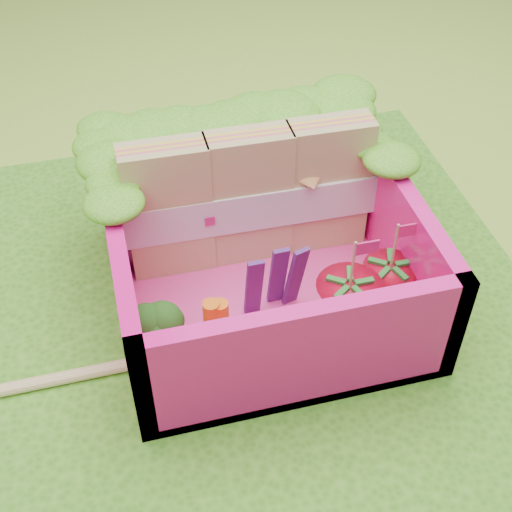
{
  "coord_description": "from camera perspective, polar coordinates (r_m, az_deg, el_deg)",
  "views": [
    {
      "loc": [
        -0.53,
        -2.23,
        2.45
      ],
      "look_at": [
        0.03,
        -0.02,
        0.28
      ],
      "focal_mm": 50.0,
      "sensor_mm": 36.0,
      "label": 1
    }
  ],
  "objects": [
    {
      "name": "bento_box",
      "position": [
        3.13,
        0.55,
        0.43
      ],
      "size": [
        1.3,
        1.3,
        0.55
      ],
      "color": "#F81486",
      "rests_on": "placemat"
    },
    {
      "name": "broccoli",
      "position": [
        2.91,
        -7.87,
        -5.75
      ],
      "size": [
        0.33,
        0.33,
        0.25
      ],
      "color": "#679C4B",
      "rests_on": "bento_floor"
    },
    {
      "name": "ground",
      "position": [
        3.35,
        -0.61,
        -3.31
      ],
      "size": [
        14.0,
        14.0,
        0.0
      ],
      "primitive_type": "plane",
      "color": "#9EC938",
      "rests_on": "ground"
    },
    {
      "name": "bento_floor",
      "position": [
        3.3,
        0.53,
        -2.73
      ],
      "size": [
        1.3,
        1.3,
        0.05
      ],
      "primitive_type": "cube",
      "color": "#F13D97",
      "rests_on": "placemat"
    },
    {
      "name": "carrot_sticks",
      "position": [
        2.94,
        -3.17,
        -5.65
      ],
      "size": [
        0.11,
        0.07,
        0.28
      ],
      "color": "orange",
      "rests_on": "bento_floor"
    },
    {
      "name": "lettuce_ruffle",
      "position": [
        3.3,
        -1.61,
        10.33
      ],
      "size": [
        1.43,
        0.83,
        0.11
      ],
      "color": "#317D16",
      "rests_on": "bento_box"
    },
    {
      "name": "placemat",
      "position": [
        3.34,
        -0.61,
        -3.14
      ],
      "size": [
        2.6,
        2.6,
        0.03
      ],
      "primitive_type": "cube",
      "color": "#448F20",
      "rests_on": "ground"
    },
    {
      "name": "snap_peas",
      "position": [
        3.21,
        8.25,
        -3.83
      ],
      "size": [
        0.66,
        0.58,
        0.05
      ],
      "color": "#5CA533",
      "rests_on": "bento_floor"
    },
    {
      "name": "purple_wedges",
      "position": [
        3.05,
        1.6,
        -1.93
      ],
      "size": [
        0.26,
        0.06,
        0.38
      ],
      "color": "#451C63",
      "rests_on": "bento_floor"
    },
    {
      "name": "strawberry_right",
      "position": [
        3.17,
        10.48,
        -2.31
      ],
      "size": [
        0.24,
        0.24,
        0.48
      ],
      "color": "red",
      "rests_on": "bento_floor"
    },
    {
      "name": "sandwich_stack",
      "position": [
        3.24,
        -0.47,
        4.7
      ],
      "size": [
        1.22,
        0.19,
        0.67
      ],
      "color": "tan",
      "rests_on": "bento_floor"
    },
    {
      "name": "strawberry_left",
      "position": [
        3.02,
        7.31,
        -4.15
      ],
      "size": [
        0.28,
        0.28,
        0.52
      ],
      "color": "red",
      "rests_on": "bento_floor"
    }
  ]
}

